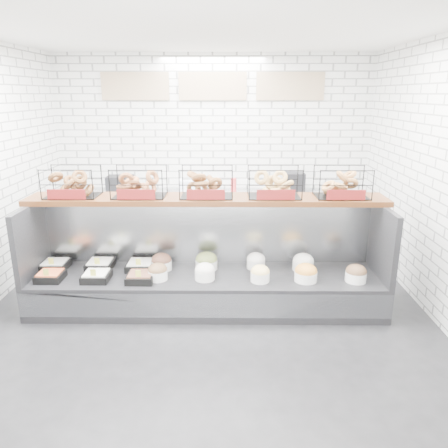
{
  "coord_description": "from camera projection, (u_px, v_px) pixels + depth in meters",
  "views": [
    {
      "loc": [
        0.24,
        -4.34,
        2.39
      ],
      "look_at": [
        0.2,
        0.45,
        0.95
      ],
      "focal_mm": 35.0,
      "sensor_mm": 36.0,
      "label": 1
    }
  ],
  "objects": [
    {
      "name": "ground",
      "position": [
        206.0,
        318.0,
        4.85
      ],
      "size": [
        5.5,
        5.5,
        0.0
      ],
      "primitive_type": "plane",
      "color": "black",
      "rests_on": "ground"
    },
    {
      "name": "room_shell",
      "position": [
        206.0,
        125.0,
        4.84
      ],
      "size": [
        5.02,
        5.51,
        3.01
      ],
      "color": "white",
      "rests_on": "ground"
    },
    {
      "name": "display_case",
      "position": [
        206.0,
        278.0,
        5.08
      ],
      "size": [
        4.0,
        0.9,
        1.2
      ],
      "color": "black",
      "rests_on": "ground"
    },
    {
      "name": "bagel_shelf",
      "position": [
        207.0,
        186.0,
        4.95
      ],
      "size": [
        4.1,
        0.5,
        0.4
      ],
      "color": "#3C1D0C",
      "rests_on": "display_case"
    },
    {
      "name": "prep_counter",
      "position": [
        213.0,
        218.0,
        7.04
      ],
      "size": [
        4.0,
        0.6,
        1.2
      ],
      "color": "#93969B",
      "rests_on": "ground"
    }
  ]
}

